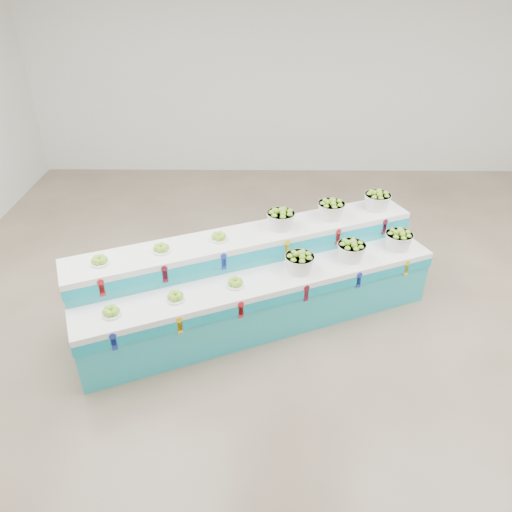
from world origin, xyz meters
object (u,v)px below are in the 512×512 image
basket_upper_right (377,200)px  display_stand (256,282)px  plate_upper_mid (161,248)px  basket_lower_left (299,262)px

basket_upper_right → display_stand: bearing=-148.8°
display_stand → plate_upper_mid: size_ratio=20.56×
basket_lower_left → display_stand: bearing=171.2°
basket_upper_right → basket_lower_left: bearing=-136.0°
display_stand → plate_upper_mid: (-1.05, -0.16, 0.56)m
plate_upper_mid → basket_upper_right: size_ratio=0.61×
basket_lower_left → plate_upper_mid: 1.56m
plate_upper_mid → basket_upper_right: 2.82m
basket_lower_left → basket_upper_right: size_ratio=1.00×
plate_upper_mid → basket_upper_right: basket_upper_right is taller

